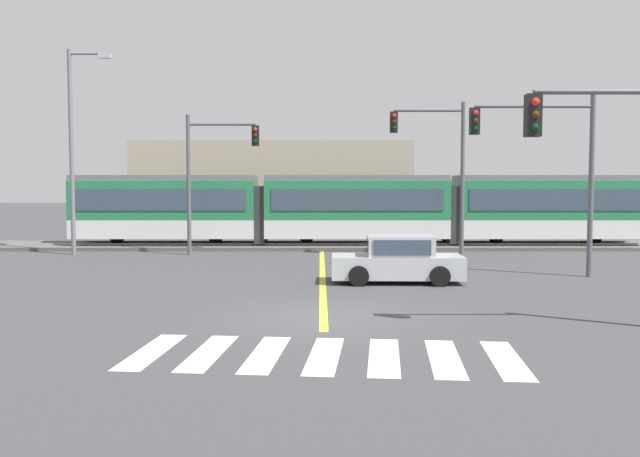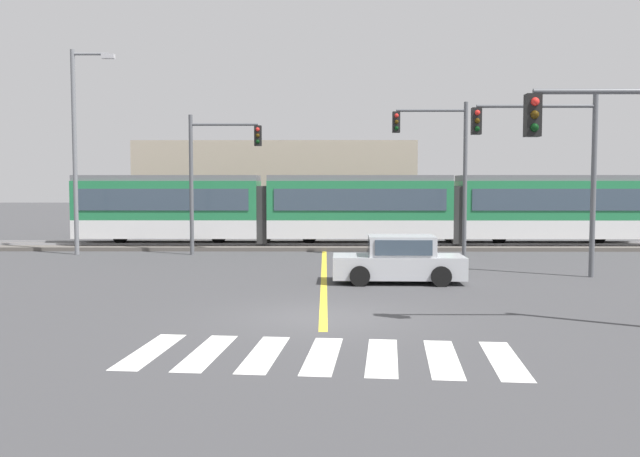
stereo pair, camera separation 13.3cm
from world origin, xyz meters
The scene contains 20 objects.
ground_plane centered at (0.00, 0.00, 0.00)m, with size 200.00×200.00×0.00m, color #3D3D3F.
track_bed centered at (0.00, 17.82, 0.09)m, with size 120.00×4.00×0.18m, color #56514C.
rail_near centered at (0.00, 17.10, 0.23)m, with size 120.00×0.08×0.10m, color #939399.
rail_far centered at (0.00, 18.54, 0.23)m, with size 120.00×0.08×0.10m, color #939399.
light_rail_tram centered at (1.71, 17.81, 2.05)m, with size 28.00×2.64×3.43m.
crosswalk_stripe_0 centered at (-3.29, -3.28, 0.00)m, with size 0.56×2.80×0.01m, color silver.
crosswalk_stripe_1 centered at (-2.19, -3.38, 0.00)m, with size 0.56×2.80×0.01m, color silver.
crosswalk_stripe_2 centered at (-1.10, -3.48, 0.00)m, with size 0.56×2.80×0.01m, color silver.
crosswalk_stripe_3 centered at (0.00, -3.59, 0.00)m, with size 0.56×2.80×0.01m, color silver.
crosswalk_stripe_4 centered at (1.10, -3.69, 0.00)m, with size 0.56×2.80×0.01m, color silver.
crosswalk_stripe_5 centered at (2.19, -3.79, 0.00)m, with size 0.56×2.80×0.01m, color silver.
crosswalk_stripe_6 centered at (3.29, -3.90, 0.00)m, with size 0.56×2.80×0.01m, color silver.
lane_centre_line centered at (0.00, 7.12, 0.00)m, with size 0.20×17.40×0.01m, color gold.
sedan_crossing centered at (2.42, 5.77, 0.70)m, with size 4.24×2.00×1.52m.
traffic_light_near_right centered at (6.63, -1.47, 3.70)m, with size 3.75×0.38×5.61m.
traffic_light_far_left centered at (-4.91, 14.33, 4.09)m, with size 3.25×0.38×6.26m.
traffic_light_far_right centered at (5.10, 13.46, 4.39)m, with size 3.25×0.38×6.71m.
traffic_light_mid_right centered at (7.72, 7.09, 4.14)m, with size 4.25×0.38×6.22m.
street_lamp_west centered at (-11.02, 14.39, 5.12)m, with size 1.97×0.28×9.13m.
building_backdrop_far centered at (-2.99, 27.04, 2.88)m, with size 16.94×6.00×5.76m, color tan.
Camera 1 is at (-0.08, -15.95, 3.17)m, focal length 38.00 mm.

